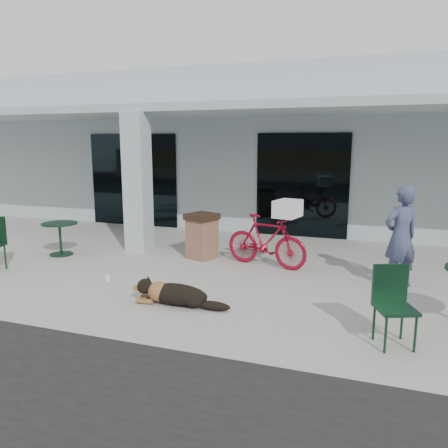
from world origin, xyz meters
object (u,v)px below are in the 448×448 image
at_px(dog, 177,293).
at_px(trash_receptacle, 202,236).
at_px(person, 401,237).
at_px(cafe_chair_far_a, 395,308).
at_px(bicycle, 266,241).
at_px(cafe_table_near, 60,239).

bearing_deg(dog, trash_receptacle, 98.93).
bearing_deg(person, dog, -4.24).
distance_m(dog, cafe_chair_far_a, 3.13).
bearing_deg(person, cafe_chair_far_a, 49.83).
xyz_separation_m(bicycle, person, (2.46, -0.47, 0.36)).
height_order(dog, cafe_chair_far_a, cafe_chair_far_a).
xyz_separation_m(cafe_table_near, cafe_chair_far_a, (6.82, -2.29, 0.13)).
height_order(cafe_table_near, trash_receptacle, trash_receptacle).
distance_m(bicycle, dog, 2.67).
relative_size(dog, person, 0.66).
xyz_separation_m(cafe_chair_far_a, person, (0.15, 2.43, 0.39)).
bearing_deg(person, bicycle, -47.55).
height_order(cafe_table_near, cafe_chair_far_a, cafe_chair_far_a).
xyz_separation_m(bicycle, cafe_table_near, (-4.51, -0.61, -0.16)).
xyz_separation_m(dog, cafe_table_near, (-3.73, 1.93, 0.17)).
bearing_deg(bicycle, person, -86.98).
relative_size(bicycle, dog, 1.50).
bearing_deg(person, cafe_table_near, -35.61).
distance_m(dog, trash_receptacle, 2.80).
distance_m(dog, cafe_table_near, 4.20).
height_order(dog, cafe_table_near, cafe_table_near).
bearing_deg(cafe_chair_far_a, cafe_table_near, 139.65).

